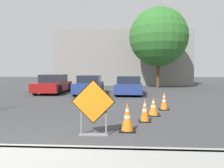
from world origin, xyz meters
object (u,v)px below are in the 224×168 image
at_px(traffic_cone_fourth, 164,101).
at_px(parked_car_third, 129,86).
at_px(parked_car_second, 89,85).
at_px(traffic_cone_second, 145,110).
at_px(traffic_cone_third, 153,107).
at_px(traffic_cone_nearest, 127,117).
at_px(parked_car_nearest, 53,84).
at_px(road_closed_sign, 93,106).

relative_size(traffic_cone_fourth, parked_car_third, 0.18).
bearing_deg(parked_car_second, traffic_cone_second, 109.17).
bearing_deg(parked_car_third, traffic_cone_fourth, 104.32).
bearing_deg(traffic_cone_second, parked_car_second, 110.79).
xyz_separation_m(traffic_cone_third, parked_car_second, (-3.58, 7.40, 0.30)).
bearing_deg(parked_car_second, traffic_cone_third, 114.21).
xyz_separation_m(traffic_cone_nearest, parked_car_nearest, (-5.41, 10.03, 0.26)).
bearing_deg(road_closed_sign, parked_car_third, 84.22).
xyz_separation_m(traffic_cone_nearest, traffic_cone_second, (0.57, 1.16, -0.02)).
height_order(road_closed_sign, parked_car_third, road_closed_sign).
distance_m(traffic_cone_second, parked_car_nearest, 10.70).
xyz_separation_m(traffic_cone_second, parked_car_second, (-3.18, 8.39, 0.26)).
bearing_deg(parked_car_second, parked_car_nearest, -11.55).
height_order(traffic_cone_fourth, parked_car_second, parked_car_second).
xyz_separation_m(traffic_cone_fourth, parked_car_nearest, (-6.96, 6.67, 0.27)).
relative_size(traffic_cone_second, parked_car_second, 0.17).
height_order(parked_car_nearest, parked_car_third, parked_car_nearest).
height_order(traffic_cone_third, parked_car_nearest, parked_car_nearest).
bearing_deg(traffic_cone_nearest, traffic_cone_second, 63.94).
bearing_deg(traffic_cone_fourth, parked_car_second, 124.03).
xyz_separation_m(traffic_cone_second, traffic_cone_fourth, (0.99, 2.21, 0.01)).
distance_m(traffic_cone_third, traffic_cone_fourth, 1.35).
distance_m(traffic_cone_fourth, parked_car_second, 7.46).
distance_m(traffic_cone_nearest, traffic_cone_third, 2.36).
bearing_deg(parked_car_nearest, parked_car_second, 169.32).
height_order(traffic_cone_fourth, parked_car_third, parked_car_third).
height_order(road_closed_sign, parked_car_second, road_closed_sign).
distance_m(traffic_cone_third, parked_car_nearest, 10.14).
bearing_deg(traffic_cone_third, traffic_cone_fourth, 63.97).
bearing_deg(traffic_cone_second, parked_car_nearest, 123.94).
bearing_deg(road_closed_sign, traffic_cone_second, 48.93).
bearing_deg(traffic_cone_nearest, road_closed_sign, -151.29).
relative_size(traffic_cone_third, traffic_cone_fourth, 0.87).
bearing_deg(traffic_cone_third, road_closed_sign, -124.70).
height_order(traffic_cone_second, parked_car_nearest, parked_car_nearest).
bearing_deg(traffic_cone_second, traffic_cone_third, 68.21).
height_order(road_closed_sign, parked_car_nearest, road_closed_sign).
distance_m(road_closed_sign, traffic_cone_fourth, 4.53).
distance_m(traffic_cone_third, parked_car_third, 7.49).
bearing_deg(parked_car_third, parked_car_second, 2.87).
bearing_deg(traffic_cone_fourth, traffic_cone_nearest, -114.82).
distance_m(parked_car_second, parked_car_third, 2.79).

